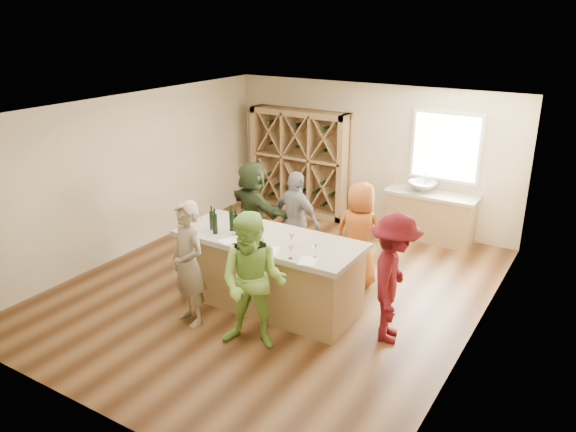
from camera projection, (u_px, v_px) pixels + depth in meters
The scene contains 35 objects.
floor at pixel (276, 290), 8.88m from camera, with size 6.00×7.00×0.10m, color #57371B.
ceiling at pixel (275, 105), 7.88m from camera, with size 6.00×7.00×0.10m, color white.
wall_back at pixel (371, 154), 11.22m from camera, with size 6.00×0.10×2.80m, color #C8B891.
wall_front at pixel (81, 302), 5.54m from camera, with size 6.00×0.10×2.80m, color #C8B891.
wall_left at pixel (130, 174), 9.88m from camera, with size 0.10×7.00×2.80m, color #C8B891.
wall_right at pixel (484, 245), 6.88m from camera, with size 0.10×7.00×2.80m, color #C8B891.
window_frame at pixel (446, 147), 10.30m from camera, with size 1.30×0.06×1.30m, color white.
window_pane at pixel (445, 147), 10.27m from camera, with size 1.18×0.01×1.18m, color white.
wine_rack at pixel (300, 162), 11.84m from camera, with size 2.20×0.45×2.20m, color olive.
back_counter_base at pixel (430, 218), 10.59m from camera, with size 1.60×0.58×0.86m, color olive.
back_counter_top at pixel (432, 194), 10.43m from camera, with size 1.70×0.62×0.06m, color #ABA08B.
sink at pixel (422, 186), 10.48m from camera, with size 0.54×0.54×0.19m, color silver.
faucet at pixel (425, 181), 10.61m from camera, with size 0.02×0.02×0.30m, color silver.
tasting_counter_base at pixel (269, 274), 8.17m from camera, with size 2.60×1.00×1.00m, color olive.
tasting_counter_top at pixel (269, 240), 7.98m from camera, with size 2.72×1.12×0.08m, color #ABA08B.
wine_bottle_a at pixel (212, 220), 8.20m from camera, with size 0.07×0.07×0.28m, color black.
wine_bottle_b at pixel (215, 224), 8.04m from camera, with size 0.07×0.07×0.30m, color black.
wine_bottle_c at pixel (232, 221), 8.15m from camera, with size 0.08×0.08×0.31m, color black.
wine_bottle_d at pixel (236, 224), 8.00m from camera, with size 0.08×0.08×0.31m, color black.
wine_bottle_e at pixel (243, 226), 7.90m from camera, with size 0.08×0.08×0.33m, color black.
wine_glass_a at pixel (234, 239), 7.69m from camera, with size 0.06×0.06×0.16m, color white.
wine_glass_b at pixel (262, 246), 7.45m from camera, with size 0.06×0.06×0.16m, color white.
wine_glass_c at pixel (291, 253), 7.25m from camera, with size 0.06×0.06×0.16m, color white.
wine_glass_d at pixel (291, 241), 7.60m from camera, with size 0.07×0.07×0.19m, color white.
wine_glass_e at pixel (315, 251), 7.27m from camera, with size 0.07×0.07×0.19m, color white.
tasting_menu_a at pixel (231, 240), 7.85m from camera, with size 0.22×0.29×0.00m, color white.
tasting_menu_b at pixel (270, 251), 7.51m from camera, with size 0.22×0.30×0.00m, color white.
tasting_menu_c at pixel (308, 261), 7.20m from camera, with size 0.21×0.29×0.00m, color white.
person_near_left at pixel (188, 264), 7.59m from camera, with size 0.64×0.47×1.77m, color gray.
person_near_right at pixel (253, 282), 7.03m from camera, with size 0.88×0.49×1.82m, color #8CC64C.
person_server at pixel (393, 278), 7.19m from camera, with size 1.13×0.53×1.75m, color #590F14.
person_far_mid at pixel (296, 221), 9.29m from camera, with size 0.98×0.50×1.67m, color slate.
person_far_right at pixel (359, 234), 8.71m from camera, with size 0.82×0.53×1.67m, color #994C19.
person_far_left at pixel (253, 209), 9.73m from camera, with size 1.60×0.57×1.72m, color #263319.
wine_bottle_f at pixel (259, 235), 7.65m from camera, with size 0.07×0.07×0.30m, color black.
Camera 1 is at (4.32, -6.66, 4.10)m, focal length 35.00 mm.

